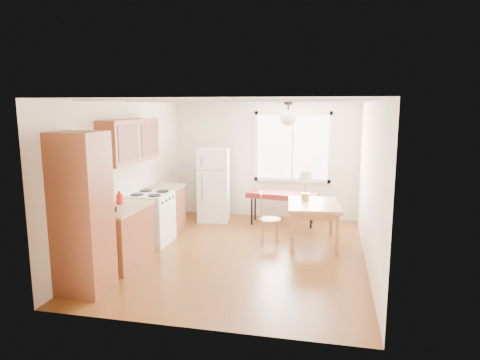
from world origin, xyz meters
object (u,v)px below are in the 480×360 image
(dining_table, at_px, (314,209))
(chair, at_px, (265,214))
(bench, at_px, (282,196))
(refrigerator, at_px, (214,185))

(dining_table, bearing_deg, chair, 177.79)
(chair, bearing_deg, dining_table, -6.02)
(chair, bearing_deg, bench, 72.76)
(refrigerator, bearing_deg, chair, -51.37)
(bench, relative_size, dining_table, 1.19)
(refrigerator, relative_size, bench, 1.03)
(refrigerator, height_order, bench, refrigerator)
(bench, height_order, dining_table, dining_table)
(dining_table, height_order, chair, chair)
(bench, xyz_separation_m, dining_table, (0.68, -1.17, 0.04))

